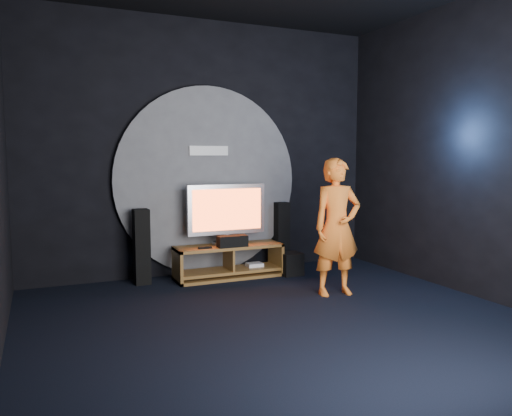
{
  "coord_description": "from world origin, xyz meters",
  "views": [
    {
      "loc": [
        -2.17,
        -4.18,
        1.64
      ],
      "look_at": [
        0.12,
        1.05,
        1.05
      ],
      "focal_mm": 35.0,
      "sensor_mm": 36.0,
      "label": 1
    }
  ],
  "objects_px": {
    "tv": "(227,212)",
    "player": "(337,227)",
    "tower_speaker_left": "(142,247)",
    "media_console": "(229,264)",
    "subwoofer": "(291,264)",
    "tower_speaker_right": "(281,235)"
  },
  "relations": [
    {
      "from": "tv",
      "to": "tower_speaker_right",
      "type": "relative_size",
      "value": 1.13
    },
    {
      "from": "tv",
      "to": "player",
      "type": "bearing_deg",
      "value": -56.5
    },
    {
      "from": "tv",
      "to": "player",
      "type": "height_order",
      "value": "player"
    },
    {
      "from": "media_console",
      "to": "tower_speaker_left",
      "type": "height_order",
      "value": "tower_speaker_left"
    },
    {
      "from": "media_console",
      "to": "tower_speaker_left",
      "type": "distance_m",
      "value": 1.19
    },
    {
      "from": "tower_speaker_left",
      "to": "player",
      "type": "bearing_deg",
      "value": -35.15
    },
    {
      "from": "tower_speaker_left",
      "to": "subwoofer",
      "type": "height_order",
      "value": "tower_speaker_left"
    },
    {
      "from": "tv",
      "to": "subwoofer",
      "type": "relative_size",
      "value": 3.54
    },
    {
      "from": "subwoofer",
      "to": "media_console",
      "type": "bearing_deg",
      "value": 167.48
    },
    {
      "from": "tower_speaker_left",
      "to": "subwoofer",
      "type": "bearing_deg",
      "value": -9.66
    },
    {
      "from": "tv",
      "to": "media_console",
      "type": "bearing_deg",
      "value": -84.19
    },
    {
      "from": "tv",
      "to": "tower_speaker_left",
      "type": "bearing_deg",
      "value": 175.78
    },
    {
      "from": "tower_speaker_right",
      "to": "player",
      "type": "bearing_deg",
      "value": -91.84
    },
    {
      "from": "tv",
      "to": "tower_speaker_left",
      "type": "xyz_separation_m",
      "value": [
        -1.14,
        0.08,
        -0.41
      ]
    },
    {
      "from": "media_console",
      "to": "player",
      "type": "height_order",
      "value": "player"
    },
    {
      "from": "media_console",
      "to": "tv",
      "type": "xyz_separation_m",
      "value": [
        -0.01,
        0.07,
        0.7
      ]
    },
    {
      "from": "tv",
      "to": "tower_speaker_left",
      "type": "distance_m",
      "value": 1.21
    },
    {
      "from": "media_console",
      "to": "tower_speaker_right",
      "type": "bearing_deg",
      "value": 17.82
    },
    {
      "from": "media_console",
      "to": "subwoofer",
      "type": "height_order",
      "value": "media_console"
    },
    {
      "from": "tower_speaker_right",
      "to": "media_console",
      "type": "bearing_deg",
      "value": -162.18
    },
    {
      "from": "player",
      "to": "tower_speaker_left",
      "type": "bearing_deg",
      "value": 150.68
    },
    {
      "from": "tv",
      "to": "subwoofer",
      "type": "xyz_separation_m",
      "value": [
        0.85,
        -0.25,
        -0.74
      ]
    }
  ]
}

